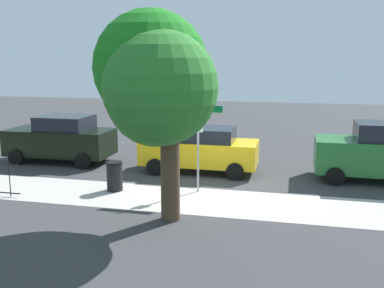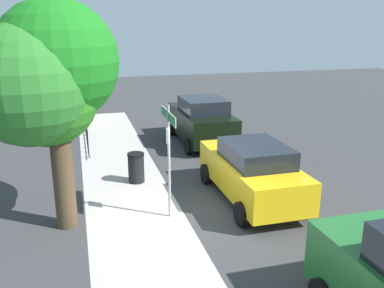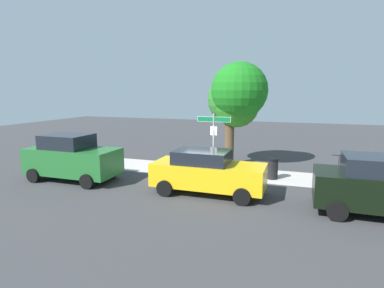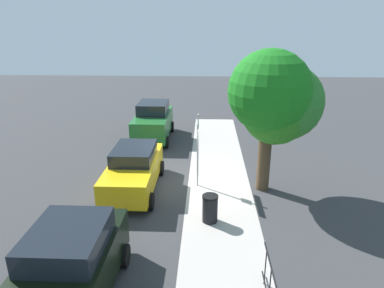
{
  "view_description": "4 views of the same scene",
  "coord_description": "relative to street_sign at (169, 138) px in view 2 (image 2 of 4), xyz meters",
  "views": [
    {
      "loc": [
        -2.66,
        14.12,
        4.39
      ],
      "look_at": [
        0.55,
        0.33,
        1.59
      ],
      "focal_mm": 41.21,
      "sensor_mm": 36.0,
      "label": 1
    },
    {
      "loc": [
        -9.7,
        2.58,
        5.07
      ],
      "look_at": [
        0.09,
        -0.15,
        2.06
      ],
      "focal_mm": 39.04,
      "sensor_mm": 36.0,
      "label": 2
    },
    {
      "loc": [
        4.19,
        -13.77,
        4.04
      ],
      "look_at": [
        -0.61,
        -0.0,
        1.6
      ],
      "focal_mm": 29.16,
      "sensor_mm": 36.0,
      "label": 3
    },
    {
      "loc": [
        13.4,
        0.73,
        6.5
      ],
      "look_at": [
        -0.75,
        0.12,
        1.44
      ],
      "focal_mm": 32.33,
      "sensor_mm": 36.0,
      "label": 4
    }
  ],
  "objects": [
    {
      "name": "sidewalk_strip",
      "position": [
        1.66,
        0.9,
        -2.18
      ],
      "size": [
        24.0,
        2.6,
        0.0
      ],
      "primitive_type": "cube",
      "color": "#B4ABA4",
      "rests_on": "ground_plane"
    },
    {
      "name": "ground_plane",
      "position": [
        -0.34,
        -0.4,
        -2.18
      ],
      "size": [
        60.0,
        60.0,
        0.0
      ],
      "primitive_type": "plane",
      "color": "#38383A"
    },
    {
      "name": "car_black",
      "position": [
        6.57,
        -2.87,
        -1.19
      ],
      "size": [
        4.41,
        2.15,
        1.98
      ],
      "rotation": [
        0.0,
        0.0,
        -0.0
      ],
      "color": "black",
      "rests_on": "ground_plane"
    },
    {
      "name": "iron_fence",
      "position": [
        8.09,
        1.9,
        -1.61
      ],
      "size": [
        5.43,
        0.04,
        1.07
      ],
      "color": "black",
      "rests_on": "ground_plane"
    },
    {
      "name": "car_yellow",
      "position": [
        0.46,
        -2.56,
        -1.29
      ],
      "size": [
        4.45,
        2.01,
        1.75
      ],
      "rotation": [
        0.0,
        0.0,
        0.0
      ],
      "color": "yellow",
      "rests_on": "ground_plane"
    },
    {
      "name": "shade_tree",
      "position": [
        0.48,
        2.89,
        1.57
      ],
      "size": [
        3.41,
        3.61,
        5.64
      ],
      "color": "#493825",
      "rests_on": "ground_plane"
    },
    {
      "name": "street_sign",
      "position": [
        0.0,
        0.0,
        0.0
      ],
      "size": [
        1.62,
        0.07,
        3.05
      ],
      "color": "#9EA0A5",
      "rests_on": "ground_plane"
    },
    {
      "name": "utility_shed",
      "position": [
        12.8,
        3.4,
        -0.75
      ],
      "size": [
        2.79,
        2.85,
        2.8
      ],
      "color": "slate",
      "rests_on": "ground_plane"
    },
    {
      "name": "trash_bin",
      "position": [
        2.74,
        0.5,
        -1.69
      ],
      "size": [
        0.55,
        0.55,
        0.98
      ],
      "color": "black",
      "rests_on": "ground_plane"
    }
  ]
}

